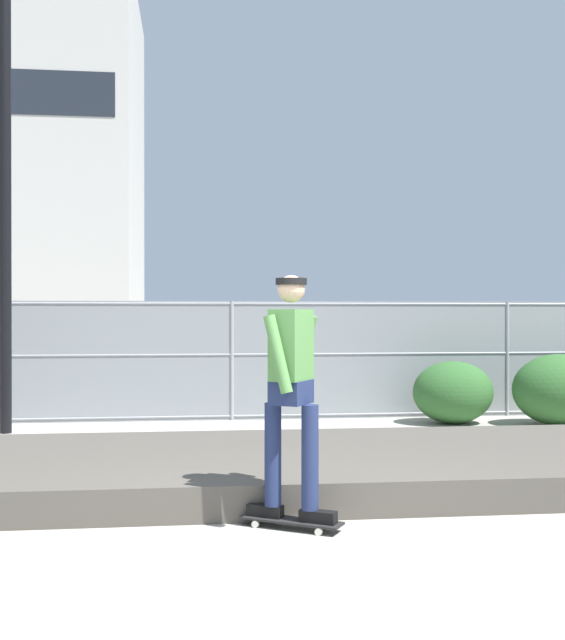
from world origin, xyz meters
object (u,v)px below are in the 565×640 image
(skater, at_px, (291,379))
(shrub_left, at_px, (453,392))
(shrub_center, at_px, (558,390))
(street_lamp, at_px, (5,93))
(skateboard, at_px, (291,521))

(skater, xyz_separation_m, shrub_left, (3.16, 5.42, -0.67))
(skater, bearing_deg, shrub_center, 47.38)
(skater, bearing_deg, street_lamp, 122.21)
(skater, relative_size, street_lamp, 0.24)
(skater, bearing_deg, skateboard, 0.00)
(shrub_center, bearing_deg, skater, -132.62)
(skater, height_order, street_lamp, street_lamp)
(skateboard, height_order, shrub_left, shrub_left)
(skater, height_order, shrub_left, skater)
(skateboard, xyz_separation_m, street_lamp, (-3.30, 5.23, 4.63))
(skateboard, distance_m, shrub_center, 6.88)
(street_lamp, distance_m, shrub_left, 7.72)
(shrub_center, bearing_deg, shrub_left, 166.28)
(street_lamp, relative_size, shrub_left, 6.29)
(skater, distance_m, shrub_center, 6.90)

